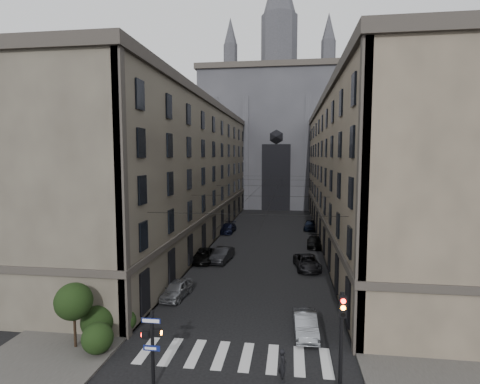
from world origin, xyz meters
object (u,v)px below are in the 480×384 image
at_px(gothic_tower, 278,130).
at_px(pedestrian, 283,365).
at_px(car_left_near, 177,289).
at_px(car_left_midnear, 222,255).
at_px(car_left_far, 228,228).
at_px(traffic_light_right, 342,332).
at_px(car_right_near, 305,324).
at_px(car_right_far, 310,225).
at_px(pedestrian_signal_left, 152,343).
at_px(car_right_midnear, 307,262).
at_px(car_left_midfar, 204,255).
at_px(car_right_midfar, 314,242).

distance_m(gothic_tower, pedestrian, 73.98).
relative_size(car_left_near, car_left_midnear, 0.89).
relative_size(car_left_midnear, pedestrian, 2.68).
xyz_separation_m(car_left_midnear, car_left_far, (-2.00, 15.41, -0.05)).
bearing_deg(car_left_midnear, traffic_light_right, -59.02).
xyz_separation_m(traffic_light_right, pedestrian, (-2.74, 1.08, -2.44)).
relative_size(car_right_near, car_right_far, 0.94).
height_order(car_right_near, car_right_far, car_right_far).
bearing_deg(car_right_far, pedestrian_signal_left, -96.58).
bearing_deg(car_left_far, gothic_tower, 82.91).
xyz_separation_m(car_left_near, car_left_far, (-0.24, 26.21, 0.01)).
height_order(car_left_far, car_right_midnear, car_right_midnear).
distance_m(car_left_midfar, car_right_near, 18.68).
relative_size(pedestrian_signal_left, traffic_light_right, 0.77).
xyz_separation_m(car_left_far, car_right_midfar, (12.40, -7.39, -0.05)).
distance_m(car_right_near, car_right_far, 35.18).
xyz_separation_m(car_left_far, car_right_far, (12.39, 3.92, 0.05)).
distance_m(car_left_midnear, car_right_far, 21.94).
xyz_separation_m(car_left_near, car_right_far, (12.15, 30.12, 0.06)).
xyz_separation_m(car_right_near, car_right_midfar, (2.00, 23.81, -0.03)).
relative_size(pedestrian_signal_left, car_right_near, 0.97).
height_order(gothic_tower, car_right_far, gothic_tower).
xyz_separation_m(car_left_midnear, car_right_far, (10.39, 19.32, 0.00)).
bearing_deg(gothic_tower, car_right_midfar, -81.78).
relative_size(gothic_tower, car_right_midnear, 11.45).
xyz_separation_m(car_right_near, pedestrian, (-1.34, -5.25, 0.17)).
bearing_deg(car_right_midfar, pedestrian_signal_left, -104.70).
distance_m(car_left_midnear, pedestrian, 22.21).
xyz_separation_m(car_right_midnear, car_right_midfar, (1.30, 9.56, -0.05)).
relative_size(gothic_tower, car_right_midfar, 12.97).
xyz_separation_m(car_right_midfar, car_right_far, (-0.01, 11.31, 0.10)).
distance_m(car_left_near, pedestrian, 13.52).
relative_size(pedestrian_signal_left, car_left_midfar, 0.81).
xyz_separation_m(pedestrian_signal_left, car_right_near, (7.71, 6.75, -1.64)).
height_order(gothic_tower, car_left_midnear, gothic_tower).
bearing_deg(pedestrian, traffic_light_right, -125.07).
bearing_deg(car_left_far, car_right_far, 20.36).
height_order(car_left_midnear, car_right_midnear, car_left_midnear).
bearing_deg(car_right_near, car_left_near, 150.79).
bearing_deg(pedestrian, car_right_far, -18.26).
bearing_deg(gothic_tower, pedestrian, -87.72).
bearing_deg(car_left_near, car_right_near, -19.95).
bearing_deg(car_right_midnear, car_right_near, -100.19).
relative_size(traffic_light_right, pedestrian, 3.06).
relative_size(car_left_midfar, car_right_near, 1.19).
relative_size(car_left_far, pedestrian, 2.84).
bearing_deg(car_left_near, car_right_midfar, 63.39).
height_order(gothic_tower, car_right_midnear, gothic_tower).
relative_size(car_right_midnear, car_right_far, 1.15).
distance_m(car_left_far, car_right_midnear, 20.26).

